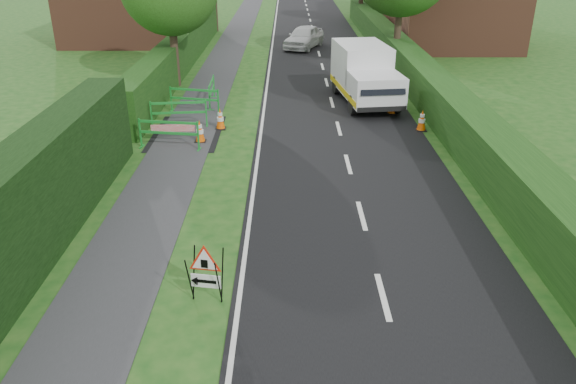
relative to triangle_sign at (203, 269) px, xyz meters
name	(u,v)px	position (x,y,z in m)	size (l,w,h in m)	color
ground	(254,330)	(1.00, -0.87, -0.74)	(120.00, 120.00, 0.00)	#174A15
road_surface	(312,29)	(3.50, 34.13, -0.74)	(6.00, 90.00, 0.02)	black
footpath	(239,29)	(-2.00, 34.13, -0.73)	(2.00, 90.00, 0.02)	#2D2D30
hedge_west_far	(183,67)	(-4.00, 21.13, -0.74)	(1.00, 24.00, 1.80)	#14380F
hedge_east	(421,96)	(7.50, 15.13, -0.74)	(1.20, 50.00, 1.50)	#14380F
triangle_sign	(203,269)	(0.00, 0.00, 0.00)	(0.84, 0.84, 1.06)	black
works_van	(365,73)	(4.85, 14.27, 0.49)	(2.62, 5.29, 2.32)	silver
traffic_cone_0	(422,120)	(6.49, 10.45, -0.35)	(0.38, 0.38, 0.79)	black
traffic_cone_1	(392,104)	(5.78, 12.54, -0.35)	(0.38, 0.38, 0.79)	black
traffic_cone_2	(386,86)	(5.98, 15.45, -0.35)	(0.38, 0.38, 0.79)	black
traffic_cone_3	(200,131)	(-1.39, 9.23, -0.35)	(0.38, 0.38, 0.79)	black
traffic_cone_4	(220,119)	(-0.85, 10.65, -0.35)	(0.38, 0.38, 0.79)	black
ped_barrier_0	(169,131)	(-2.31, 8.57, -0.11)	(2.09, 0.66, 1.00)	#188529
ped_barrier_1	(179,110)	(-2.39, 10.88, -0.11)	(2.09, 0.56, 1.00)	#188529
ped_barrier_2	(194,97)	(-2.10, 12.74, -0.11)	(2.09, 0.80, 1.00)	#188529
ped_barrier_3	(212,89)	(-1.56, 13.98, -0.11)	(0.41, 2.07, 1.00)	#188529
redwhite_plank	(174,140)	(-2.34, 9.38, -0.74)	(1.50, 0.04, 0.25)	red
hatchback_car	(304,37)	(2.65, 26.53, -0.06)	(1.61, 4.01, 1.36)	white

